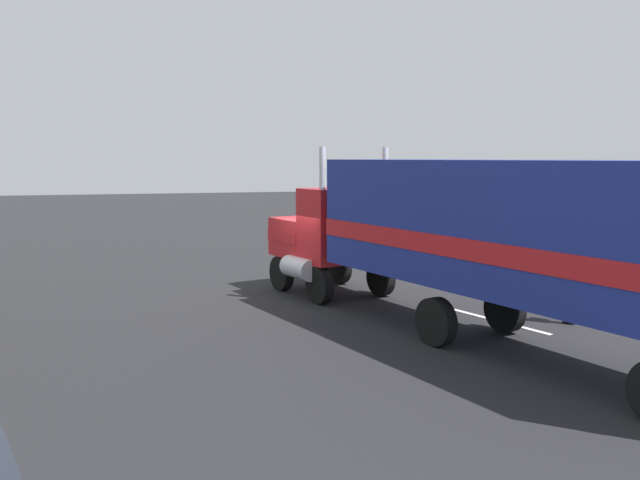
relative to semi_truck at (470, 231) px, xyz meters
name	(u,v)px	position (x,y,z in m)	size (l,w,h in m)	color
ground_plane	(319,296)	(5.30, 2.21, -2.52)	(120.00, 120.00, 0.00)	#232326
lane_stripe_near	(480,316)	(1.74, -1.29, -2.52)	(4.40, 0.16, 0.01)	silver
lane_stripe_mid	(588,311)	(1.50, -4.45, -2.52)	(4.40, 0.16, 0.01)	silver
lane_stripe_far	(586,290)	(3.99, -6.28, -2.52)	(4.40, 0.16, 0.01)	silver
semi_truck	(470,231)	(0.00, 0.00, 0.00)	(14.26, 6.55, 4.50)	red
person_bystander	(571,289)	(0.48, -3.11, -1.63)	(0.43, 0.48, 1.63)	black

